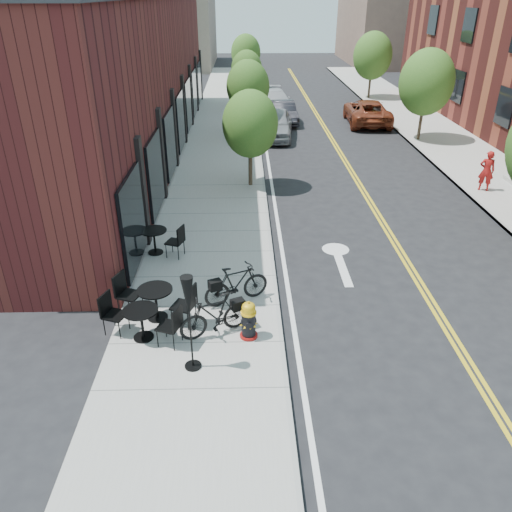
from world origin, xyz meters
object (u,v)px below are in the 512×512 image
object	(u,v)px
bicycle_left	(215,315)
parked_car_far	(367,112)
bistro_set_b	(141,320)
pedestrian	(487,171)
patio_umbrella	(188,304)
bistro_set_a	(156,299)
parked_car_b	(283,112)
bicycle_right	(236,284)
fire_hydrant	(249,320)
parked_car_a	(275,124)
bistro_set_c	(154,238)
parked_car_c	(275,100)

from	to	relation	value
bicycle_left	parked_car_far	xyz separation A→B (m)	(8.24, 21.24, 0.08)
bistro_set_b	pedestrian	distance (m)	15.23
patio_umbrella	bicycle_left	bearing A→B (deg)	69.61
bistro_set_a	parked_car_b	distance (m)	21.48
bicycle_left	bicycle_right	bearing A→B (deg)	135.92
parked_car_far	pedestrian	world-z (taller)	pedestrian
fire_hydrant	bicycle_right	world-z (taller)	bicycle_right
bistro_set_b	parked_car_a	xyz separation A→B (m)	(4.11, 18.17, 0.14)
bicycle_left	parked_car_far	world-z (taller)	parked_car_far
parked_car_far	bistro_set_c	bearing A→B (deg)	62.27
parked_car_a	parked_car_far	xyz separation A→B (m)	(5.79, 3.18, -0.05)
bistro_set_c	patio_umbrella	size ratio (longest dim) A/B	0.85
bicycle_left	patio_umbrella	bearing A→B (deg)	-44.85
bistro_set_a	bistro_set_c	distance (m)	3.51
bistro_set_c	pedestrian	world-z (taller)	pedestrian
fire_hydrant	parked_car_c	xyz separation A→B (m)	(2.07, 25.30, 0.11)
patio_umbrella	parked_car_b	size ratio (longest dim) A/B	0.57
patio_umbrella	parked_car_a	world-z (taller)	patio_umbrella
parked_car_a	pedestrian	world-z (taller)	pedestrian
parked_car_b	parked_car_c	world-z (taller)	parked_car_c
pedestrian	bicycle_left	bearing A→B (deg)	60.54
parked_car_a	parked_car_b	size ratio (longest dim) A/B	1.17
parked_car_far	patio_umbrella	bearing A→B (deg)	72.08
fire_hydrant	bistro_set_c	bearing A→B (deg)	112.49
fire_hydrant	bistro_set_a	xyz separation A→B (m)	(-2.22, 0.80, 0.08)
bicycle_right	parked_car_c	bearing A→B (deg)	-30.01
bistro_set_b	parked_car_a	bearing A→B (deg)	97.24
bicycle_right	patio_umbrella	bearing A→B (deg)	135.67
parked_car_c	pedestrian	distance (m)	17.56
bistro_set_b	parked_car_b	xyz separation A→B (m)	(4.83, 21.77, 0.01)
bicycle_right	parked_car_b	bearing A→B (deg)	-31.90
bistro_set_a	pedestrian	distance (m)	14.58
bicycle_right	patio_umbrella	size ratio (longest dim) A/B	0.79
fire_hydrant	parked_car_c	world-z (taller)	parked_car_c
bistro_set_b	parked_car_c	bearing A→B (deg)	99.88
fire_hydrant	bicycle_left	xyz separation A→B (m)	(-0.77, 0.13, 0.07)
fire_hydrant	parked_car_a	bearing A→B (deg)	73.91
bistro_set_a	patio_umbrella	size ratio (longest dim) A/B	0.91
bicycle_right	parked_car_far	size ratio (longest dim) A/B	0.34
bistro_set_b	parked_car_c	distance (m)	25.69
fire_hydrant	bistro_set_c	xyz separation A→B (m)	(-2.80, 4.26, 0.05)
patio_umbrella	parked_car_a	distance (m)	19.45
fire_hydrant	bistro_set_c	size ratio (longest dim) A/B	0.51
bicycle_right	parked_car_far	distance (m)	21.35
bistro_set_b	patio_umbrella	xyz separation A→B (m)	(1.23, -1.04, 1.09)
parked_car_b	parked_car_far	world-z (taller)	parked_car_far
bistro_set_a	parked_car_b	world-z (taller)	parked_car_b
bicycle_left	bistro_set_c	distance (m)	4.60
bistro_set_c	pedestrian	xyz separation A→B (m)	(12.34, 5.15, 0.31)
bistro_set_c	parked_car_a	distance (m)	14.62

